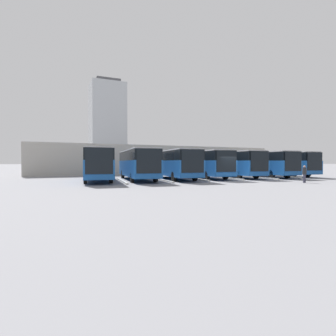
{
  "coord_description": "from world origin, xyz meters",
  "views": [
    {
      "loc": [
        16.75,
        21.75,
        1.92
      ],
      "look_at": [
        4.73,
        -5.78,
        1.27
      ],
      "focal_mm": 28.0,
      "sensor_mm": 36.0,
      "label": 1
    }
  ],
  "objects_px": {
    "bus_0": "(281,163)",
    "bus_5": "(137,163)",
    "bus_1": "(261,163)",
    "bus_3": "(203,163)",
    "bus_6": "(97,163)",
    "bus_4": "(173,163)",
    "bus_2": "(232,163)",
    "pedestrian": "(304,174)"
  },
  "relations": [
    {
      "from": "bus_5",
      "to": "bus_6",
      "type": "bearing_deg",
      "value": 2.1
    },
    {
      "from": "bus_1",
      "to": "bus_2",
      "type": "xyz_separation_m",
      "value": [
        4.22,
        -0.66,
        0.0
      ]
    },
    {
      "from": "bus_0",
      "to": "pedestrian",
      "type": "bearing_deg",
      "value": 58.85
    },
    {
      "from": "bus_3",
      "to": "pedestrian",
      "type": "distance_m",
      "value": 11.47
    },
    {
      "from": "bus_1",
      "to": "bus_6",
      "type": "relative_size",
      "value": 1.0
    },
    {
      "from": "bus_2",
      "to": "bus_5",
      "type": "xyz_separation_m",
      "value": [
        12.66,
        0.19,
        0.0
      ]
    },
    {
      "from": "bus_2",
      "to": "bus_6",
      "type": "xyz_separation_m",
      "value": [
        16.88,
        -0.14,
        0.0
      ]
    },
    {
      "from": "bus_0",
      "to": "bus_5",
      "type": "relative_size",
      "value": 1.0
    },
    {
      "from": "bus_3",
      "to": "bus_4",
      "type": "bearing_deg",
      "value": 14.6
    },
    {
      "from": "bus_5",
      "to": "bus_3",
      "type": "bearing_deg",
      "value": -171.04
    },
    {
      "from": "bus_3",
      "to": "bus_0",
      "type": "bearing_deg",
      "value": -174.57
    },
    {
      "from": "bus_2",
      "to": "bus_6",
      "type": "bearing_deg",
      "value": 6.14
    },
    {
      "from": "bus_5",
      "to": "bus_2",
      "type": "bearing_deg",
      "value": -172.51
    },
    {
      "from": "bus_1",
      "to": "bus_4",
      "type": "distance_m",
      "value": 12.66
    },
    {
      "from": "bus_0",
      "to": "bus_6",
      "type": "bearing_deg",
      "value": 6.05
    },
    {
      "from": "bus_6",
      "to": "bus_0",
      "type": "bearing_deg",
      "value": -173.95
    },
    {
      "from": "bus_4",
      "to": "pedestrian",
      "type": "relative_size",
      "value": 7.28
    },
    {
      "from": "bus_3",
      "to": "pedestrian",
      "type": "height_order",
      "value": "bus_3"
    },
    {
      "from": "bus_1",
      "to": "bus_2",
      "type": "relative_size",
      "value": 1.0
    },
    {
      "from": "bus_0",
      "to": "bus_4",
      "type": "height_order",
      "value": "same"
    },
    {
      "from": "bus_5",
      "to": "bus_0",
      "type": "bearing_deg",
      "value": -173.16
    },
    {
      "from": "bus_1",
      "to": "bus_5",
      "type": "distance_m",
      "value": 16.89
    },
    {
      "from": "bus_5",
      "to": "pedestrian",
      "type": "relative_size",
      "value": 7.28
    },
    {
      "from": "bus_1",
      "to": "bus_0",
      "type": "bearing_deg",
      "value": -165.94
    },
    {
      "from": "bus_1",
      "to": "bus_2",
      "type": "height_order",
      "value": "same"
    },
    {
      "from": "bus_2",
      "to": "pedestrian",
      "type": "xyz_separation_m",
      "value": [
        -0.62,
        10.2,
        -0.95
      ]
    },
    {
      "from": "bus_4",
      "to": "bus_5",
      "type": "bearing_deg",
      "value": 3.27
    },
    {
      "from": "bus_0",
      "to": "bus_5",
      "type": "xyz_separation_m",
      "value": [
        21.1,
        0.09,
        0.0
      ]
    },
    {
      "from": "bus_1",
      "to": "bus_5",
      "type": "relative_size",
      "value": 1.0
    },
    {
      "from": "bus_6",
      "to": "pedestrian",
      "type": "xyz_separation_m",
      "value": [
        -17.5,
        10.34,
        -0.95
      ]
    },
    {
      "from": "bus_4",
      "to": "bus_2",
      "type": "bearing_deg",
      "value": -170.4
    },
    {
      "from": "bus_5",
      "to": "bus_6",
      "type": "relative_size",
      "value": 1.0
    },
    {
      "from": "bus_1",
      "to": "bus_6",
      "type": "xyz_separation_m",
      "value": [
        21.1,
        -0.8,
        0.0
      ]
    },
    {
      "from": "bus_3",
      "to": "bus_6",
      "type": "height_order",
      "value": "same"
    },
    {
      "from": "bus_2",
      "to": "bus_5",
      "type": "distance_m",
      "value": 12.66
    },
    {
      "from": "bus_0",
      "to": "bus_3",
      "type": "distance_m",
      "value": 12.66
    },
    {
      "from": "bus_1",
      "to": "bus_2",
      "type": "distance_m",
      "value": 4.27
    },
    {
      "from": "bus_0",
      "to": "bus_4",
      "type": "bearing_deg",
      "value": 7.74
    },
    {
      "from": "bus_1",
      "to": "bus_3",
      "type": "xyz_separation_m",
      "value": [
        8.44,
        -0.81,
        0.0
      ]
    },
    {
      "from": "bus_0",
      "to": "bus_1",
      "type": "bearing_deg",
      "value": 14.06
    },
    {
      "from": "pedestrian",
      "to": "bus_1",
      "type": "bearing_deg",
      "value": 48.38
    },
    {
      "from": "bus_3",
      "to": "bus_6",
      "type": "xyz_separation_m",
      "value": [
        12.66,
        0.01,
        0.0
      ]
    }
  ]
}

